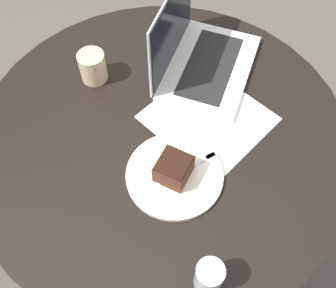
% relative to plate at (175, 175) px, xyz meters
% --- Properties ---
extents(ground_plane, '(12.00, 12.00, 0.00)m').
position_rel_plate_xyz_m(ground_plane, '(-0.07, 0.13, -0.71)').
color(ground_plane, '#4C4742').
extents(dining_table, '(1.03, 1.03, 0.70)m').
position_rel_plate_xyz_m(dining_table, '(-0.07, 0.13, -0.14)').
color(dining_table, black).
rests_on(dining_table, ground_plane).
extents(paper_document, '(0.39, 0.39, 0.00)m').
position_rel_plate_xyz_m(paper_document, '(0.04, 0.20, -0.00)').
color(paper_document, white).
rests_on(paper_document, dining_table).
extents(plate, '(0.25, 0.25, 0.01)m').
position_rel_plate_xyz_m(plate, '(0.00, 0.00, 0.00)').
color(plate, silver).
rests_on(plate, dining_table).
extents(cake_slice, '(0.09, 0.09, 0.06)m').
position_rel_plate_xyz_m(cake_slice, '(-0.00, -0.00, 0.04)').
color(cake_slice, '#472619').
rests_on(cake_slice, plate).
extents(fork, '(0.13, 0.14, 0.00)m').
position_rel_plate_xyz_m(fork, '(0.04, 0.04, 0.01)').
color(fork, silver).
rests_on(fork, plate).
extents(coffee_glass, '(0.08, 0.08, 0.09)m').
position_rel_plate_xyz_m(coffee_glass, '(-0.32, 0.25, 0.04)').
color(coffee_glass, '#C6AD89').
rests_on(coffee_glass, dining_table).
extents(water_glass, '(0.06, 0.06, 0.09)m').
position_rel_plate_xyz_m(water_glass, '(0.14, -0.23, 0.04)').
color(water_glass, silver).
rests_on(water_glass, dining_table).
extents(laptop, '(0.26, 0.36, 0.25)m').
position_rel_plate_xyz_m(laptop, '(-0.04, 0.38, 0.04)').
color(laptop, silver).
rests_on(laptop, dining_table).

